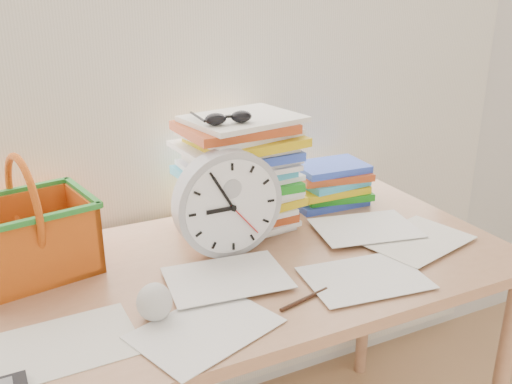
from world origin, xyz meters
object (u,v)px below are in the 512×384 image
paper_stack (239,173)px  book_stack (331,183)px  desk (235,291)px  clock (228,203)px  basket (26,217)px

paper_stack → book_stack: bearing=7.0°
desk → paper_stack: 0.32m
paper_stack → clock: size_ratio=1.17×
desk → paper_stack: bearing=61.9°
basket → book_stack: bearing=-6.3°
desk → book_stack: bearing=28.8°
clock → book_stack: bearing=22.8°
clock → basket: (-0.45, 0.11, 0.01)m
desk → clock: size_ratio=5.13×
clock → basket: basket is taller
paper_stack → clock: 0.17m
desk → clock: (0.01, 0.06, 0.21)m
book_stack → basket: basket is taller
book_stack → basket: (-0.88, -0.06, 0.08)m
desk → basket: basket is taller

